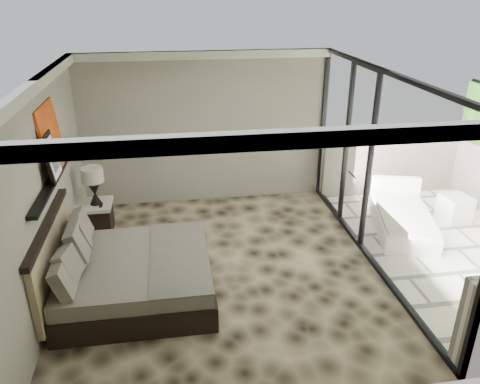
{
  "coord_description": "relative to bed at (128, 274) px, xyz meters",
  "views": [
    {
      "loc": [
        -0.64,
        -5.81,
        3.82
      ],
      "look_at": [
        0.33,
        0.4,
        1.04
      ],
      "focal_mm": 35.0,
      "sensor_mm": 36.0,
      "label": 1
    }
  ],
  "objects": [
    {
      "name": "floor",
      "position": [
        1.3,
        0.44,
        -0.33
      ],
      "size": [
        5.0,
        5.0,
        0.0
      ],
      "primitive_type": "plane",
      "color": "black",
      "rests_on": "ground"
    },
    {
      "name": "ceiling",
      "position": [
        1.3,
        0.44,
        2.46
      ],
      "size": [
        4.5,
        5.0,
        0.02
      ],
      "primitive_type": "cube",
      "color": "silver",
      "rests_on": "back_wall"
    },
    {
      "name": "back_wall",
      "position": [
        1.3,
        2.93,
        1.07
      ],
      "size": [
        4.5,
        0.02,
        2.8
      ],
      "primitive_type": "cube",
      "color": "gray",
      "rests_on": "floor"
    },
    {
      "name": "left_wall",
      "position": [
        -0.94,
        0.44,
        1.07
      ],
      "size": [
        0.02,
        5.0,
        2.8
      ],
      "primitive_type": "cube",
      "color": "gray",
      "rests_on": "floor"
    },
    {
      "name": "glass_wall",
      "position": [
        3.55,
        0.44,
        1.07
      ],
      "size": [
        0.08,
        5.0,
        2.8
      ],
      "primitive_type": "cube",
      "color": "white",
      "rests_on": "floor"
    },
    {
      "name": "terrace_slab",
      "position": [
        5.05,
        0.44,
        -0.39
      ],
      "size": [
        3.0,
        5.0,
        0.12
      ],
      "primitive_type": "cube",
      "color": "beige",
      "rests_on": "ground"
    },
    {
      "name": "picture_ledge",
      "position": [
        -0.88,
        0.54,
        1.17
      ],
      "size": [
        0.12,
        2.2,
        0.05
      ],
      "primitive_type": "cube",
      "color": "black",
      "rests_on": "left_wall"
    },
    {
      "name": "bed",
      "position": [
        0.0,
        0.0,
        0.0
      ],
      "size": [
        2.03,
        1.97,
        1.12
      ],
      "color": "black",
      "rests_on": "floor"
    },
    {
      "name": "nightstand",
      "position": [
        -0.66,
        1.91,
        -0.04
      ],
      "size": [
        0.67,
        0.67,
        0.58
      ],
      "primitive_type": "cube",
      "rotation": [
        0.0,
        0.0,
        0.17
      ],
      "color": "black",
      "rests_on": "floor"
    },
    {
      "name": "table_lamp",
      "position": [
        -0.61,
        1.89,
        0.59
      ],
      "size": [
        0.35,
        0.35,
        0.63
      ],
      "color": "black",
      "rests_on": "nightstand"
    },
    {
      "name": "abstract_canvas",
      "position": [
        -0.89,
        0.87,
        1.64
      ],
      "size": [
        0.13,
        0.9,
        0.9
      ],
      "primitive_type": "cube",
      "rotation": [
        0.0,
        -0.1,
        0.0
      ],
      "color": "#B8140F",
      "rests_on": "picture_ledge"
    },
    {
      "name": "framed_print",
      "position": [
        -0.84,
        0.52,
        1.49
      ],
      "size": [
        0.11,
        0.5,
        0.6
      ],
      "primitive_type": "cube",
      "rotation": [
        0.0,
        -0.14,
        0.0
      ],
      "color": "black",
      "rests_on": "picture_ledge"
    },
    {
      "name": "ottoman",
      "position": [
        5.54,
        1.37,
        -0.11
      ],
      "size": [
        0.51,
        0.51,
        0.45
      ],
      "primitive_type": "cube",
      "rotation": [
        0.0,
        0.0,
        0.14
      ],
      "color": "silver",
      "rests_on": "terrace_slab"
    },
    {
      "name": "lounger",
      "position": [
        4.46,
        1.18,
        -0.13
      ],
      "size": [
        1.25,
        1.86,
        0.66
      ],
      "rotation": [
        0.0,
        0.0,
        -0.26
      ],
      "color": "white",
      "rests_on": "terrace_slab"
    }
  ]
}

